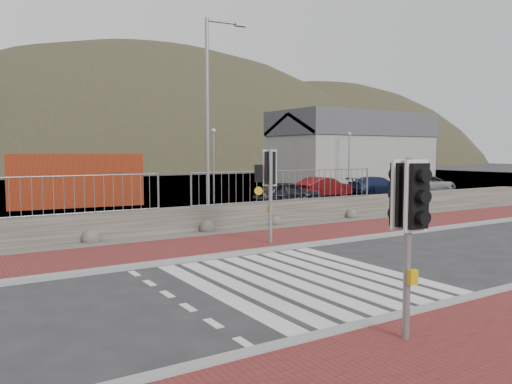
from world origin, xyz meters
TOP-DOWN VIEW (x-y plane):
  - ground at (0.00, 0.00)m, footprint 220.00×220.00m
  - sidewalk_far at (0.00, 4.50)m, footprint 40.00×3.00m
  - kerb_near at (0.00, -3.00)m, footprint 40.00×0.25m
  - kerb_far at (0.00, 3.00)m, footprint 40.00×0.25m
  - zebra_crossing at (-0.00, 0.00)m, footprint 4.62×5.60m
  - gravel_strip at (0.00, 6.50)m, footprint 40.00×1.50m
  - stone_wall at (0.00, 7.30)m, footprint 40.00×0.60m
  - railing at (0.00, 7.15)m, footprint 18.07×0.07m
  - quay at (0.00, 27.90)m, footprint 120.00×40.00m
  - water at (0.00, 62.90)m, footprint 220.00×50.00m
  - harbor_building at (20.00, 19.90)m, footprint 12.20×6.20m
  - hills_backdrop at (6.74, 87.90)m, footprint 254.00×90.00m
  - traffic_signal_near at (-0.99, -3.78)m, footprint 0.42×0.28m
  - traffic_signal_far at (1.58, 3.72)m, footprint 0.72×0.45m
  - streetlight at (1.86, 8.09)m, footprint 1.64×0.33m
  - shipping_container at (-0.79, 18.67)m, footprint 6.83×3.39m
  - car_a at (8.94, 12.98)m, footprint 3.89×2.04m
  - car_b at (13.29, 15.21)m, footprint 4.00×1.75m
  - car_c at (17.64, 14.96)m, footprint 4.28×2.01m
  - car_d at (20.50, 13.22)m, footprint 4.84×2.70m
  - car_e at (22.13, 14.54)m, footprint 4.08×2.38m

SIDE VIEW (x-z plane):
  - hills_backdrop at x=6.74m, z-range -73.05..26.95m
  - ground at x=0.00m, z-range 0.00..0.00m
  - quay at x=0.00m, z-range -0.25..0.25m
  - water at x=0.00m, z-range -0.03..0.03m
  - zebra_crossing at x=0.00m, z-range 0.00..0.01m
  - gravel_strip at x=0.00m, z-range 0.00..0.06m
  - sidewalk_far at x=0.00m, z-range 0.00..0.08m
  - kerb_near at x=0.00m, z-range -0.01..0.11m
  - kerb_far at x=0.00m, z-range -0.01..0.11m
  - stone_wall at x=0.00m, z-range 0.00..0.90m
  - car_c at x=17.64m, z-range 0.00..1.21m
  - car_a at x=8.94m, z-range 0.00..1.26m
  - car_d at x=20.50m, z-range 0.00..1.28m
  - car_b at x=13.29m, z-range 0.00..1.28m
  - car_e at x=22.13m, z-range 0.00..1.31m
  - shipping_container at x=-0.79m, z-range 0.00..2.75m
  - railing at x=0.00m, z-range 1.21..2.43m
  - traffic_signal_near at x=-0.99m, z-range 0.62..3.36m
  - traffic_signal_far at x=1.58m, z-range 0.65..3.57m
  - harbor_building at x=20.00m, z-range 0.03..5.83m
  - streetlight at x=1.86m, z-range 0.48..8.21m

